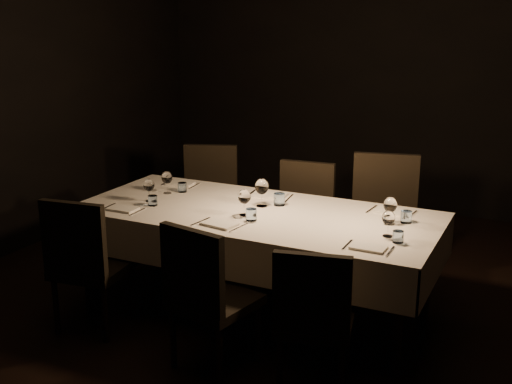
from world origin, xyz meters
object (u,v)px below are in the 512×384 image
at_px(chair_near_right, 314,314).
at_px(chair_far_right, 383,218).
at_px(dining_table, 256,221).
at_px(chair_far_center, 302,216).
at_px(chair_near_center, 206,292).
at_px(chair_near_left, 85,259).
at_px(chair_far_left, 209,197).

xyz_separation_m(chair_near_right, chair_far_right, (-0.04, 1.61, 0.08)).
xyz_separation_m(dining_table, chair_far_center, (0.06, 0.74, -0.17)).
relative_size(chair_near_center, chair_near_right, 1.06).
distance_m(chair_near_left, chair_near_right, 1.63).
relative_size(chair_far_center, chair_far_right, 0.90).
bearing_deg(chair_far_left, chair_near_center, -81.53).
relative_size(chair_near_right, chair_far_right, 0.84).
relative_size(chair_near_center, chair_far_left, 0.95).
bearing_deg(chair_far_center, chair_near_left, -126.71).
bearing_deg(chair_far_left, chair_far_right, -21.65).
relative_size(dining_table, chair_near_right, 2.86).
height_order(chair_near_right, chair_far_left, chair_far_left).
xyz_separation_m(dining_table, chair_near_left, (-0.89, -0.77, -0.16)).
distance_m(chair_near_center, chair_far_left, 1.94).
height_order(dining_table, chair_near_right, chair_near_right).
bearing_deg(chair_near_left, chair_far_right, -142.29).
relative_size(dining_table, chair_far_center, 2.67).
distance_m(chair_near_right, chair_far_center, 1.68).
bearing_deg(chair_near_center, chair_near_right, -163.72).
xyz_separation_m(dining_table, chair_near_right, (0.74, -0.80, -0.20)).
bearing_deg(chair_far_right, dining_table, -143.33).
bearing_deg(chair_near_center, chair_far_right, -98.81).
height_order(chair_near_left, chair_far_left, chair_far_left).
xyz_separation_m(chair_near_left, chair_far_right, (1.58, 1.59, 0.05)).
xyz_separation_m(chair_far_center, chair_far_right, (0.64, 0.08, 0.05)).
xyz_separation_m(chair_near_center, chair_near_right, (0.66, 0.06, -0.03)).
height_order(dining_table, chair_far_right, chair_far_right).
xyz_separation_m(chair_near_center, chair_far_left, (-0.95, 1.70, 0.02)).
bearing_deg(chair_near_center, chair_far_center, -77.77).
distance_m(chair_far_center, chair_far_right, 0.64).
xyz_separation_m(dining_table, chair_near_center, (0.08, -0.85, -0.17)).
distance_m(chair_far_left, chair_far_right, 1.56).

